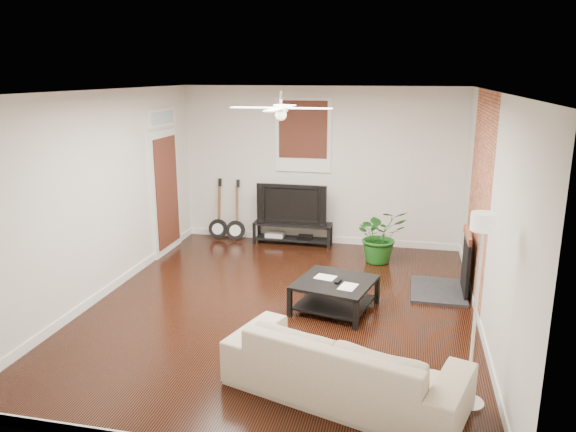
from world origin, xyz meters
name	(u,v)px	position (x,y,z in m)	size (l,w,h in m)	color
room	(281,205)	(0.00, 0.00, 1.40)	(5.01, 6.01, 2.81)	black
brick_accent	(479,197)	(2.49, 1.00, 1.40)	(0.02, 2.20, 2.80)	#9C4832
fireplace	(451,262)	(2.20, 1.00, 0.46)	(0.80, 1.10, 0.92)	black
window_back	(303,135)	(-0.30, 2.97, 1.95)	(1.00, 0.06, 1.30)	black
door_left	(165,181)	(-2.46, 1.90, 1.25)	(0.08, 1.00, 2.50)	white
tv_stand	(293,233)	(-0.44, 2.78, 0.20)	(1.40, 0.37, 0.39)	black
tv	(293,203)	(-0.44, 2.80, 0.76)	(1.26, 0.16, 0.72)	black
coffee_table	(335,295)	(0.69, 0.09, 0.20)	(0.94, 0.94, 0.39)	black
sofa	(344,364)	(1.05, -1.87, 0.33)	(2.28, 0.89, 0.67)	#BDA78E
floor_lamp	(475,313)	(2.20, -1.77, 0.93)	(0.31, 0.31, 1.86)	silver
potted_plant	(380,235)	(1.16, 2.13, 0.45)	(0.81, 0.71, 0.90)	#1B5C1A
guitar_left	(218,210)	(-1.86, 2.75, 0.57)	(0.35, 0.25, 1.14)	black
guitar_right	(235,211)	(-1.51, 2.72, 0.57)	(0.35, 0.25, 1.14)	black
ceiling_fan	(281,108)	(0.00, 0.00, 2.60)	(1.24, 1.24, 0.32)	white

